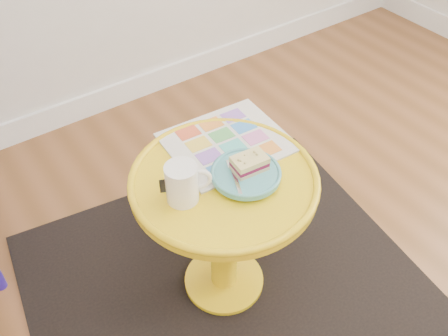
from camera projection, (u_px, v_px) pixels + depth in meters
rug at (224, 281)px, 1.75m from camera, size 1.44×1.27×0.01m
side_table at (224, 212)px, 1.51m from camera, size 0.54×0.54×0.51m
newspaper at (227, 142)px, 1.52m from camera, size 0.37×0.32×0.01m
mug at (183, 182)px, 1.31m from camera, size 0.12×0.09×0.12m
plate at (246, 174)px, 1.39m from camera, size 0.20×0.20×0.02m
cake_slice at (250, 163)px, 1.38m from camera, size 0.10×0.07×0.04m
fork at (234, 176)px, 1.37m from camera, size 0.07×0.14×0.00m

